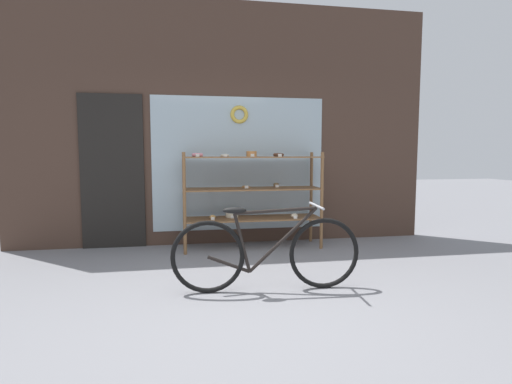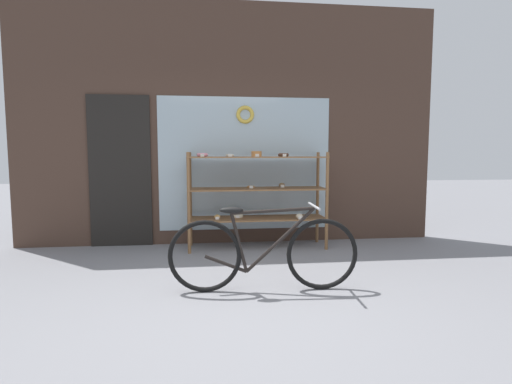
# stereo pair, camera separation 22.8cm
# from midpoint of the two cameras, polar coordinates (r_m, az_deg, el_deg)

# --- Properties ---
(ground_plane) EXTENTS (30.00, 30.00, 0.00)m
(ground_plane) POSITION_cam_midpoint_polar(r_m,az_deg,el_deg) (3.52, -1.98, -16.10)
(ground_plane) COLOR gray
(storefront_facade) EXTENTS (6.02, 0.13, 3.43)m
(storefront_facade) POSITION_cam_midpoint_polar(r_m,az_deg,el_deg) (5.80, -5.97, 9.17)
(storefront_facade) COLOR #473328
(storefront_facade) RESTS_ON ground_plane
(display_case) EXTENTS (1.88, 0.51, 1.33)m
(display_case) POSITION_cam_midpoint_polar(r_m,az_deg,el_deg) (5.46, -1.93, 0.34)
(display_case) COLOR brown
(display_case) RESTS_ON ground_plane
(bicycle) EXTENTS (1.80, 0.46, 0.82)m
(bicycle) POSITION_cam_midpoint_polar(r_m,az_deg,el_deg) (3.80, -0.25, -8.65)
(bicycle) COLOR black
(bicycle) RESTS_ON ground_plane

